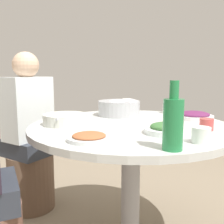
{
  "coord_description": "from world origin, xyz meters",
  "views": [
    {
      "loc": [
        0.77,
        1.21,
        1.04
      ],
      "look_at": [
        0.06,
        -0.12,
        0.81
      ],
      "focal_mm": 41.64,
      "sensor_mm": 36.0,
      "label": 1
    }
  ],
  "objects_px": {
    "round_dining_table": "(131,143)",
    "tea_cup_near": "(201,135)",
    "dish_tofu_braise": "(89,137)",
    "diner_right": "(28,113)",
    "soup_bowl": "(65,119)",
    "dish_eggplant": "(194,116)",
    "stool_for_diner_right": "(31,181)",
    "dish_greens": "(166,129)",
    "green_bottle": "(173,122)",
    "rice_bowl": "(119,108)",
    "tea_cup_side": "(206,124)",
    "tea_cup_far": "(168,109)"
  },
  "relations": [
    {
      "from": "round_dining_table",
      "to": "tea_cup_near",
      "type": "distance_m",
      "value": 0.49
    },
    {
      "from": "dish_tofu_braise",
      "to": "diner_right",
      "type": "height_order",
      "value": "diner_right"
    },
    {
      "from": "round_dining_table",
      "to": "soup_bowl",
      "type": "height_order",
      "value": "soup_bowl"
    },
    {
      "from": "dish_eggplant",
      "to": "diner_right",
      "type": "relative_size",
      "value": 0.31
    },
    {
      "from": "stool_for_diner_right",
      "to": "soup_bowl",
      "type": "bearing_deg",
      "value": 99.47
    },
    {
      "from": "dish_greens",
      "to": "stool_for_diner_right",
      "type": "xyz_separation_m",
      "value": [
        0.45,
        -1.02,
        -0.56
      ]
    },
    {
      "from": "round_dining_table",
      "to": "green_bottle",
      "type": "relative_size",
      "value": 4.35
    },
    {
      "from": "stool_for_diner_right",
      "to": "tea_cup_near",
      "type": "bearing_deg",
      "value": 110.81
    },
    {
      "from": "rice_bowl",
      "to": "tea_cup_side",
      "type": "bearing_deg",
      "value": 104.71
    },
    {
      "from": "tea_cup_far",
      "to": "stool_for_diner_right",
      "type": "bearing_deg",
      "value": -30.9
    },
    {
      "from": "dish_tofu_braise",
      "to": "tea_cup_side",
      "type": "relative_size",
      "value": 2.76
    },
    {
      "from": "dish_eggplant",
      "to": "stool_for_diner_right",
      "type": "relative_size",
      "value": 0.55
    },
    {
      "from": "dish_eggplant",
      "to": "tea_cup_side",
      "type": "relative_size",
      "value": 3.38
    },
    {
      "from": "dish_tofu_braise",
      "to": "green_bottle",
      "type": "distance_m",
      "value": 0.36
    },
    {
      "from": "soup_bowl",
      "to": "stool_for_diner_right",
      "type": "relative_size",
      "value": 0.57
    },
    {
      "from": "diner_right",
      "to": "dish_greens",
      "type": "bearing_deg",
      "value": 113.78
    },
    {
      "from": "tea_cup_side",
      "to": "stool_for_diner_right",
      "type": "distance_m",
      "value": 1.38
    },
    {
      "from": "round_dining_table",
      "to": "tea_cup_far",
      "type": "distance_m",
      "value": 0.53
    },
    {
      "from": "tea_cup_side",
      "to": "diner_right",
      "type": "distance_m",
      "value": 1.26
    },
    {
      "from": "dish_tofu_braise",
      "to": "tea_cup_side",
      "type": "bearing_deg",
      "value": 171.29
    },
    {
      "from": "rice_bowl",
      "to": "tea_cup_far",
      "type": "relative_size",
      "value": 4.03
    },
    {
      "from": "round_dining_table",
      "to": "stool_for_diner_right",
      "type": "height_order",
      "value": "round_dining_table"
    },
    {
      "from": "rice_bowl",
      "to": "tea_cup_near",
      "type": "relative_size",
      "value": 3.62
    },
    {
      "from": "round_dining_table",
      "to": "tea_cup_far",
      "type": "xyz_separation_m",
      "value": [
        -0.46,
        -0.23,
        0.14
      ]
    },
    {
      "from": "rice_bowl",
      "to": "green_bottle",
      "type": "bearing_deg",
      "value": 74.29
    },
    {
      "from": "green_bottle",
      "to": "tea_cup_far",
      "type": "relative_size",
      "value": 3.72
    },
    {
      "from": "dish_eggplant",
      "to": "dish_tofu_braise",
      "type": "relative_size",
      "value": 1.23
    },
    {
      "from": "rice_bowl",
      "to": "green_bottle",
      "type": "relative_size",
      "value": 1.08
    },
    {
      "from": "tea_cup_far",
      "to": "diner_right",
      "type": "bearing_deg",
      "value": -30.9
    },
    {
      "from": "tea_cup_near",
      "to": "stool_for_diner_right",
      "type": "relative_size",
      "value": 0.18
    },
    {
      "from": "dish_greens",
      "to": "tea_cup_far",
      "type": "distance_m",
      "value": 0.66
    },
    {
      "from": "soup_bowl",
      "to": "tea_cup_side",
      "type": "relative_size",
      "value": 3.54
    },
    {
      "from": "rice_bowl",
      "to": "dish_greens",
      "type": "xyz_separation_m",
      "value": [
        0.07,
        0.57,
        -0.03
      ]
    },
    {
      "from": "dish_eggplant",
      "to": "tea_cup_side",
      "type": "bearing_deg",
      "value": 54.75
    },
    {
      "from": "diner_right",
      "to": "tea_cup_near",
      "type": "bearing_deg",
      "value": 110.81
    },
    {
      "from": "tea_cup_near",
      "to": "dish_greens",
      "type": "bearing_deg",
      "value": -85.57
    },
    {
      "from": "dish_eggplant",
      "to": "diner_right",
      "type": "distance_m",
      "value": 1.18
    },
    {
      "from": "dish_tofu_braise",
      "to": "tea_cup_far",
      "type": "height_order",
      "value": "tea_cup_far"
    },
    {
      "from": "soup_bowl",
      "to": "green_bottle",
      "type": "relative_size",
      "value": 0.94
    },
    {
      "from": "dish_eggplant",
      "to": "tea_cup_far",
      "type": "bearing_deg",
      "value": -93.55
    },
    {
      "from": "diner_right",
      "to": "green_bottle",
      "type": "bearing_deg",
      "value": 103.39
    },
    {
      "from": "green_bottle",
      "to": "round_dining_table",
      "type": "bearing_deg",
      "value": -104.6
    },
    {
      "from": "soup_bowl",
      "to": "dish_tofu_braise",
      "type": "relative_size",
      "value": 1.28
    },
    {
      "from": "green_bottle",
      "to": "stool_for_diner_right",
      "type": "height_order",
      "value": "green_bottle"
    },
    {
      "from": "dish_eggplant",
      "to": "tea_cup_near",
      "type": "bearing_deg",
      "value": 46.85
    },
    {
      "from": "soup_bowl",
      "to": "dish_greens",
      "type": "bearing_deg",
      "value": 128.63
    },
    {
      "from": "dish_tofu_braise",
      "to": "tea_cup_near",
      "type": "height_order",
      "value": "tea_cup_near"
    },
    {
      "from": "soup_bowl",
      "to": "tea_cup_side",
      "type": "bearing_deg",
      "value": 140.17
    },
    {
      "from": "rice_bowl",
      "to": "tea_cup_side",
      "type": "xyz_separation_m",
      "value": [
        -0.16,
        0.61,
        -0.02
      ]
    },
    {
      "from": "dish_greens",
      "to": "dish_tofu_braise",
      "type": "xyz_separation_m",
      "value": [
        0.38,
        -0.05,
        -0.01
      ]
    }
  ]
}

